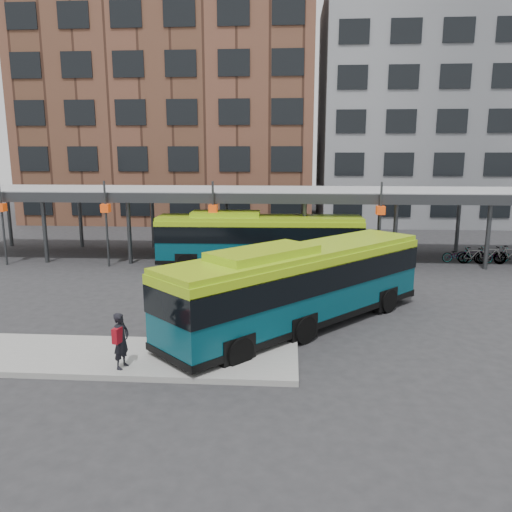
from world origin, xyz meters
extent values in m
plane|color=#28282B|center=(0.00, 0.00, 0.00)|extent=(120.00, 120.00, 0.00)
cube|color=gray|center=(-5.50, -3.00, 0.09)|extent=(14.00, 3.00, 0.18)
cube|color=#999B9E|center=(0.00, 13.00, 4.00)|extent=(40.00, 6.00, 0.35)
cube|color=#383A3D|center=(0.00, 10.00, 3.85)|extent=(40.00, 0.15, 0.55)
cylinder|color=#383A3D|center=(-18.00, 15.50, 1.90)|extent=(0.24, 0.24, 3.80)
cylinder|color=#383A3D|center=(-13.00, 10.50, 1.90)|extent=(0.24, 0.24, 3.80)
cylinder|color=#383A3D|center=(-13.00, 15.50, 1.90)|extent=(0.24, 0.24, 3.80)
cylinder|color=#383A3D|center=(-8.00, 10.50, 1.90)|extent=(0.24, 0.24, 3.80)
cylinder|color=#383A3D|center=(-8.00, 15.50, 1.90)|extent=(0.24, 0.24, 3.80)
cylinder|color=#383A3D|center=(-3.00, 10.50, 1.90)|extent=(0.24, 0.24, 3.80)
cylinder|color=#383A3D|center=(-3.00, 15.50, 1.90)|extent=(0.24, 0.24, 3.80)
cylinder|color=#383A3D|center=(2.00, 10.50, 1.90)|extent=(0.24, 0.24, 3.80)
cylinder|color=#383A3D|center=(2.00, 15.50, 1.90)|extent=(0.24, 0.24, 3.80)
cylinder|color=#383A3D|center=(7.00, 10.50, 1.90)|extent=(0.24, 0.24, 3.80)
cylinder|color=#383A3D|center=(7.00, 15.50, 1.90)|extent=(0.24, 0.24, 3.80)
cylinder|color=#383A3D|center=(12.00, 10.50, 1.90)|extent=(0.24, 0.24, 3.80)
cylinder|color=#383A3D|center=(12.00, 15.50, 1.90)|extent=(0.24, 0.24, 3.80)
cylinder|color=#383A3D|center=(-15.00, 9.70, 2.40)|extent=(0.12, 0.12, 4.80)
cube|color=#D6400C|center=(-15.00, 9.70, 3.30)|extent=(0.45, 0.45, 0.45)
cylinder|color=#383A3D|center=(-9.00, 9.70, 2.40)|extent=(0.12, 0.12, 4.80)
cube|color=#D6400C|center=(-9.00, 9.70, 3.30)|extent=(0.45, 0.45, 0.45)
cylinder|color=#383A3D|center=(-3.00, 9.70, 2.40)|extent=(0.12, 0.12, 4.80)
cube|color=#D6400C|center=(-3.00, 9.70, 3.30)|extent=(0.45, 0.45, 0.45)
cylinder|color=#383A3D|center=(6.00, 9.70, 2.40)|extent=(0.12, 0.12, 4.80)
cube|color=#D6400C|center=(6.00, 9.70, 3.30)|extent=(0.45, 0.45, 0.45)
cube|color=brown|center=(-10.00, 32.00, 11.00)|extent=(26.00, 14.00, 22.00)
cube|color=slate|center=(16.00, 32.00, 10.00)|extent=(24.00, 14.00, 20.00)
cube|color=#073F4D|center=(1.66, 0.40, 1.53)|extent=(9.65, 9.98, 2.39)
cube|color=black|center=(1.66, 0.40, 2.01)|extent=(9.72, 10.05, 0.91)
cube|color=#97C213|center=(1.66, 0.40, 2.82)|extent=(9.58, 9.91, 0.19)
cube|color=#97C213|center=(0.34, -0.99, 3.02)|extent=(3.89, 3.96, 0.34)
cube|color=black|center=(1.66, 0.40, 0.45)|extent=(9.73, 10.06, 0.23)
cylinder|color=black|center=(5.15, 2.37, 0.48)|extent=(0.87, 0.89, 0.96)
cylinder|color=black|center=(3.45, 3.98, 0.48)|extent=(0.87, 0.89, 0.96)
cylinder|color=black|center=(1.72, -1.24, 0.48)|extent=(0.87, 0.89, 0.96)
cylinder|color=black|center=(0.03, 0.37, 0.48)|extent=(0.87, 0.89, 0.96)
cylinder|color=black|center=(-0.26, -3.32, 0.48)|extent=(0.87, 0.89, 0.96)
cylinder|color=black|center=(-1.95, -1.71, 0.48)|extent=(0.87, 0.89, 0.96)
cube|color=#073F4D|center=(-0.49, 10.20, 1.50)|extent=(11.33, 2.67, 2.35)
cube|color=black|center=(-0.49, 10.20, 1.97)|extent=(11.38, 2.73, 0.89)
cube|color=#97C213|center=(-0.49, 10.20, 2.77)|extent=(11.33, 2.57, 0.19)
cube|color=#97C213|center=(-2.37, 10.14, 2.96)|extent=(3.80, 1.80, 0.33)
cube|color=black|center=(-0.49, 10.20, 0.44)|extent=(11.39, 2.73, 0.23)
cylinder|color=black|center=(3.29, 9.16, 0.47)|extent=(0.95, 0.31, 0.94)
cylinder|color=black|center=(3.23, 11.45, 0.47)|extent=(0.95, 0.31, 0.94)
cylinder|color=black|center=(-1.59, 9.02, 0.47)|extent=(0.95, 0.31, 0.94)
cylinder|color=black|center=(-1.65, 11.31, 0.47)|extent=(0.95, 0.31, 0.94)
cylinder|color=black|center=(-4.40, 8.94, 0.47)|extent=(0.95, 0.31, 0.94)
cylinder|color=black|center=(-4.47, 11.23, 0.47)|extent=(0.95, 0.31, 0.94)
imported|color=black|center=(-3.60, -3.95, 1.01)|extent=(0.53, 0.68, 1.65)
cube|color=maroon|center=(-3.64, -4.12, 1.23)|extent=(0.25, 0.34, 0.44)
imported|color=slate|center=(10.99, 12.06, 0.46)|extent=(1.76, 0.65, 0.91)
imported|color=slate|center=(11.76, 11.80, 0.48)|extent=(1.64, 0.57, 0.97)
imported|color=slate|center=(11.92, 12.24, 0.48)|extent=(1.87, 0.80, 0.95)
imported|color=slate|center=(12.73, 11.79, 0.54)|extent=(1.83, 0.68, 1.08)
imported|color=slate|center=(13.29, 12.20, 0.45)|extent=(1.81, 1.13, 0.90)
imported|color=slate|center=(13.92, 11.99, 0.52)|extent=(1.80, 0.77, 1.05)
camera|label=1|loc=(1.21, -17.18, 6.29)|focal=35.00mm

